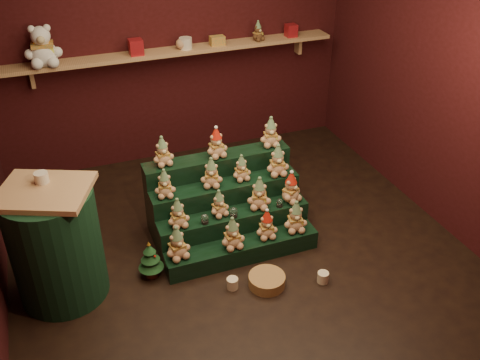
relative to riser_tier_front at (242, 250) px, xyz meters
name	(u,v)px	position (x,y,z in m)	size (l,w,h in m)	color
ground	(238,248)	(0.01, 0.15, -0.09)	(4.00, 4.00, 0.00)	black
back_wall	(172,37)	(0.01, 2.20, 1.31)	(4.00, 0.10, 2.80)	black
front_wall	(387,273)	(0.01, -1.90, 1.31)	(4.00, 0.10, 2.80)	black
right_wall	(449,76)	(2.06, 0.15, 1.31)	(0.10, 4.00, 2.80)	black
back_shelf	(176,52)	(0.01, 2.02, 1.20)	(3.60, 0.26, 0.24)	tan
riser_tier_front	(242,250)	(0.00, 0.00, 0.00)	(1.40, 0.22, 0.18)	black
riser_tier_midfront	(234,229)	(0.00, 0.22, 0.09)	(1.40, 0.22, 0.36)	black
riser_tier_midback	(226,208)	(0.00, 0.44, 0.18)	(1.40, 0.22, 0.54)	black
riser_tier_back	(218,188)	(0.00, 0.66, 0.27)	(1.40, 0.22, 0.72)	black
teddy_0	(177,243)	(-0.58, 0.01, 0.24)	(0.22, 0.20, 0.30)	tan
teddy_1	(232,233)	(-0.10, -0.02, 0.24)	(0.21, 0.19, 0.30)	tan
teddy_2	(267,224)	(0.23, 0.00, 0.23)	(0.20, 0.18, 0.28)	tan
teddy_3	(296,216)	(0.52, 0.00, 0.24)	(0.21, 0.19, 0.30)	tan
teddy_4	(178,213)	(-0.52, 0.20, 0.41)	(0.19, 0.17, 0.27)	tan
teddy_5	(219,203)	(-0.13, 0.23, 0.40)	(0.18, 0.16, 0.25)	tan
teddy_6	(259,193)	(0.25, 0.22, 0.42)	(0.22, 0.20, 0.31)	tan
teddy_7	(291,187)	(0.56, 0.21, 0.42)	(0.21, 0.19, 0.30)	tan
teddy_8	(165,183)	(-0.56, 0.44, 0.58)	(0.19, 0.17, 0.26)	tan
teddy_9	(211,172)	(-0.13, 0.45, 0.59)	(0.20, 0.18, 0.28)	tan
teddy_10	(241,168)	(0.16, 0.46, 0.57)	(0.18, 0.16, 0.25)	tan
teddy_11	(278,160)	(0.51, 0.42, 0.60)	(0.22, 0.19, 0.30)	tan
teddy_12	(162,151)	(-0.51, 0.68, 0.77)	(0.19, 0.17, 0.27)	tan
teddy_13	(216,143)	(-0.01, 0.65, 0.77)	(0.20, 0.18, 0.28)	tan
teddy_14	(271,132)	(0.54, 0.67, 0.77)	(0.21, 0.19, 0.29)	tan
snow_globe_a	(205,219)	(-0.29, 0.16, 0.32)	(0.07, 0.07, 0.09)	black
snow_globe_b	(234,212)	(-0.02, 0.16, 0.32)	(0.07, 0.07, 0.10)	black
snow_globe_c	(280,203)	(0.42, 0.16, 0.31)	(0.06, 0.06, 0.08)	black
side_table	(56,244)	(-1.53, 0.13, 0.41)	(0.83, 0.77, 1.02)	tan
table_ornament	(41,178)	(-1.53, 0.23, 0.97)	(0.10, 0.10, 0.08)	beige
mini_christmas_tree	(150,260)	(-0.81, 0.06, 0.09)	(0.22, 0.22, 0.37)	#462419
mug_left	(232,283)	(-0.22, -0.33, -0.04)	(0.10, 0.10, 0.10)	beige
mug_right	(323,277)	(0.53, -0.53, -0.04)	(0.10, 0.10, 0.10)	beige
wicker_basket	(267,280)	(0.07, -0.40, -0.04)	(0.31, 0.31, 0.10)	#A57842
white_bear	(41,40)	(-1.33, 1.99, 1.48)	(0.36, 0.33, 0.51)	white
brown_bear	(258,31)	(0.95, 1.99, 1.34)	(0.15, 0.14, 0.22)	#53361B
gift_tin_red_a	(136,47)	(-0.42, 2.00, 1.31)	(0.14, 0.14, 0.16)	maroon
gift_tin_cream	(186,43)	(0.11, 2.00, 1.29)	(0.14, 0.14, 0.12)	beige
gift_tin_red_b	(291,30)	(1.36, 2.00, 1.30)	(0.12, 0.12, 0.14)	maroon
shelf_plush_ball	(181,44)	(0.07, 2.00, 1.29)	(0.12, 0.12, 0.12)	tan
scarf_gift_box	(217,41)	(0.47, 2.00, 1.28)	(0.16, 0.10, 0.10)	orange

